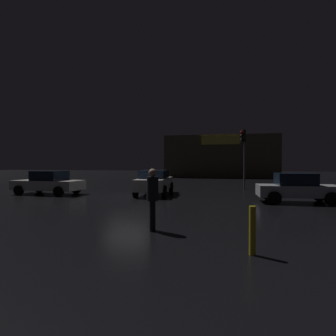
# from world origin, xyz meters

# --- Properties ---
(ground_plane) EXTENTS (120.00, 120.00, 0.00)m
(ground_plane) POSITION_xyz_m (0.00, 0.00, 0.00)
(ground_plane) COLOR black
(store_building) EXTENTS (15.30, 8.51, 5.79)m
(store_building) POSITION_xyz_m (4.29, 27.31, 2.90)
(store_building) COLOR brown
(store_building) RESTS_ON ground
(traffic_signal_opposite) EXTENTS (0.42, 0.42, 4.44)m
(traffic_signal_opposite) POSITION_xyz_m (6.68, 6.58, 3.32)
(traffic_signal_opposite) COLOR #595B60
(traffic_signal_opposite) RESTS_ON ground
(car_near) EXTENTS (2.15, 4.46, 1.53)m
(car_near) POSITION_xyz_m (1.21, 1.57, 0.81)
(car_near) COLOR silver
(car_near) RESTS_ON ground
(car_far) EXTENTS (3.92, 2.07, 1.47)m
(car_far) POSITION_xyz_m (9.04, -0.41, 0.74)
(car_far) COLOR #B7B7BF
(car_far) RESTS_ON ground
(car_crossing) EXTENTS (4.30, 2.19, 1.48)m
(car_crossing) POSITION_xyz_m (-5.36, 0.38, 0.73)
(car_crossing) COLOR silver
(car_crossing) RESTS_ON ground
(pedestrian) EXTENTS (0.37, 0.37, 1.80)m
(pedestrian) POSITION_xyz_m (3.69, -7.70, 1.05)
(pedestrian) COLOR black
(pedestrian) RESTS_ON ground
(bollard_kerb_b) EXTENTS (0.14, 0.14, 1.04)m
(bollard_kerb_b) POSITION_xyz_m (6.36, -9.39, 0.52)
(bollard_kerb_b) COLOR gold
(bollard_kerb_b) RESTS_ON ground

